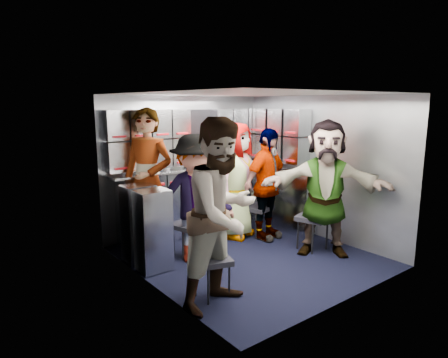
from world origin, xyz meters
TOP-DOWN VIEW (x-y plane):
  - floor at (0.00, 0.00)m, footprint 3.00×3.00m
  - wall_back at (0.00, 1.50)m, footprint 2.80×0.04m
  - wall_left at (-1.40, 0.00)m, footprint 0.04×3.00m
  - wall_right at (1.40, 0.00)m, footprint 0.04×3.00m
  - ceiling at (0.00, 0.00)m, footprint 2.80×3.00m
  - cart_bank_back at (0.00, 1.29)m, footprint 2.68×0.38m
  - cart_bank_left at (-1.19, 0.56)m, footprint 0.38×0.76m
  - counter at (0.00, 1.29)m, footprint 2.68×0.42m
  - locker_bank_back at (0.00, 1.35)m, footprint 2.68×0.28m
  - locker_bank_right at (1.25, 0.70)m, footprint 0.28×1.00m
  - right_cabinet at (1.25, 0.60)m, footprint 0.28×1.20m
  - coffee_niche at (0.18, 1.41)m, footprint 0.46×0.16m
  - red_latch_strip at (0.00, 1.09)m, footprint 2.60×0.02m
  - jump_seat_near_left at (-1.03, -0.60)m, footprint 0.45×0.44m
  - jump_seat_mid_left at (-0.61, 0.54)m, footprint 0.45×0.44m
  - jump_seat_center at (0.39, 0.93)m, footprint 0.52×0.50m
  - jump_seat_mid_right at (0.68, 0.57)m, footprint 0.47×0.46m
  - jump_seat_near_right at (0.87, -0.33)m, footprint 0.51×0.50m
  - attendant_standing at (-0.94, 0.95)m, footprint 0.77×0.84m
  - attendant_arc_a at (-1.03, -0.78)m, footprint 1.03×0.88m
  - attendant_arc_b at (-0.61, 0.36)m, footprint 1.18×0.90m
  - attendant_arc_c at (0.39, 0.75)m, footprint 0.98×0.81m
  - attendant_arc_d at (0.68, 0.39)m, footprint 1.02×0.57m
  - attendant_arc_e at (0.87, -0.51)m, footprint 1.50×1.59m
  - bottle_left at (-0.11, 1.24)m, footprint 0.06×0.06m
  - bottle_mid at (-0.48, 1.24)m, footprint 0.06×0.06m
  - bottle_right at (0.60, 1.24)m, footprint 0.06×0.06m
  - cup_left at (-0.66, 1.23)m, footprint 0.09×0.09m
  - cup_right at (0.56, 1.23)m, footprint 0.09×0.09m

SIDE VIEW (x-z plane):
  - floor at x=0.00m, z-range 0.00..0.00m
  - jump_seat_near_left at x=-1.03m, z-range 0.17..0.60m
  - jump_seat_mid_left at x=-0.61m, z-range 0.17..0.62m
  - jump_seat_mid_right at x=0.68m, z-range 0.18..0.64m
  - jump_seat_near_right at x=0.87m, z-range 0.19..0.67m
  - jump_seat_center at x=0.39m, z-range 0.19..0.69m
  - cart_bank_back at x=0.00m, z-range 0.00..0.99m
  - cart_bank_left at x=-1.19m, z-range 0.00..0.99m
  - right_cabinet at x=1.25m, z-range 0.00..1.00m
  - attendant_arc_b at x=-0.61m, z-range 0.00..1.62m
  - attendant_arc_d at x=0.68m, z-range 0.00..1.64m
  - attendant_arc_c at x=0.39m, z-range 0.00..1.71m
  - red_latch_strip at x=0.00m, z-range 0.86..0.90m
  - attendant_arc_e at x=0.87m, z-range 0.00..1.79m
  - attendant_arc_a at x=-1.03m, z-range 0.00..1.87m
  - attendant_standing at x=-0.94m, z-range 0.00..1.94m
  - counter at x=0.00m, z-range 1.00..1.03m
  - wall_back at x=0.00m, z-range 0.00..2.10m
  - wall_left at x=-1.40m, z-range 0.00..2.10m
  - wall_right at x=1.40m, z-range 0.00..2.10m
  - cup_right at x=0.56m, z-range 1.03..1.13m
  - cup_left at x=-0.66m, z-range 1.03..1.14m
  - bottle_mid at x=-0.48m, z-range 1.03..1.25m
  - bottle_right at x=0.60m, z-range 1.03..1.27m
  - bottle_left at x=-0.11m, z-range 1.03..1.28m
  - coffee_niche at x=0.18m, z-range 1.05..1.89m
  - locker_bank_back at x=0.00m, z-range 1.08..1.90m
  - locker_bank_right at x=1.25m, z-range 1.08..1.90m
  - ceiling at x=0.00m, z-range 2.09..2.11m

